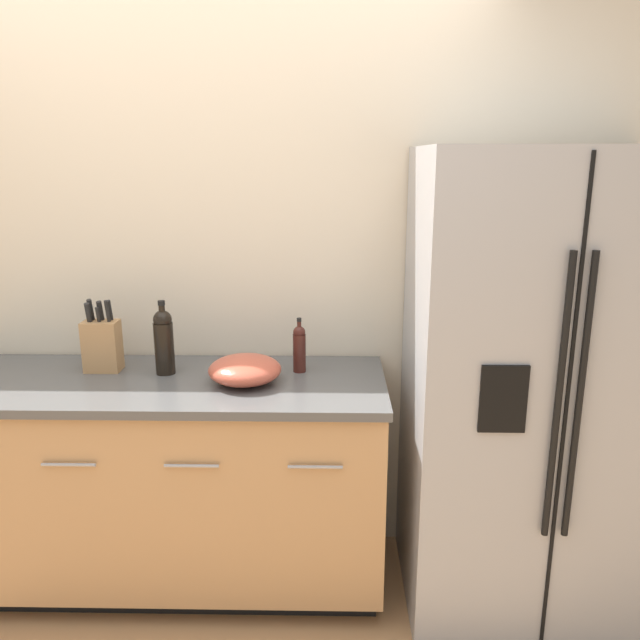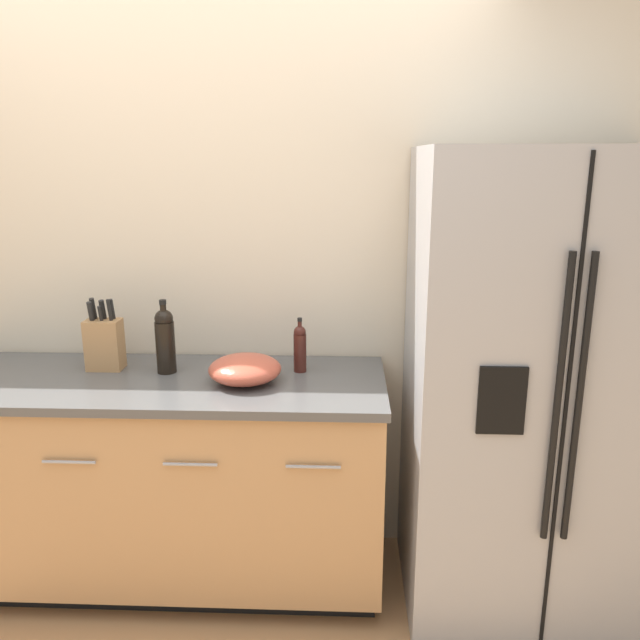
% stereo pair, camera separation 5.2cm
% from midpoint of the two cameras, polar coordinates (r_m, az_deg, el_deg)
% --- Properties ---
extents(wall_back, '(10.00, 0.05, 2.60)m').
position_cam_midpoint_polar(wall_back, '(2.83, -11.46, 4.13)').
color(wall_back, beige).
rests_on(wall_back, ground_plane).
extents(counter_unit, '(1.90, 0.64, 0.93)m').
position_cam_midpoint_polar(counter_unit, '(2.82, -15.09, -13.98)').
color(counter_unit, black).
rests_on(counter_unit, ground_plane).
extents(refrigerator, '(0.95, 0.73, 1.84)m').
position_cam_midpoint_polar(refrigerator, '(2.61, 18.29, -5.88)').
color(refrigerator, '#9E9EA0').
rests_on(refrigerator, ground_plane).
extents(knife_block, '(0.14, 0.09, 0.31)m').
position_cam_midpoint_polar(knife_block, '(2.76, -19.82, -2.09)').
color(knife_block, '#A87A4C').
rests_on(knife_block, counter_unit).
extents(wine_bottle, '(0.08, 0.08, 0.31)m').
position_cam_midpoint_polar(wine_bottle, '(2.64, -14.64, -1.81)').
color(wine_bottle, black).
rests_on(wine_bottle, counter_unit).
extents(oil_bottle, '(0.05, 0.05, 0.23)m').
position_cam_midpoint_polar(oil_bottle, '(2.59, -2.48, -2.54)').
color(oil_bottle, '#3D1914').
rests_on(oil_bottle, counter_unit).
extents(mixing_bowl, '(0.29, 0.29, 0.11)m').
position_cam_midpoint_polar(mixing_bowl, '(2.50, -7.48, -4.53)').
color(mixing_bowl, '#B24C38').
rests_on(mixing_bowl, counter_unit).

